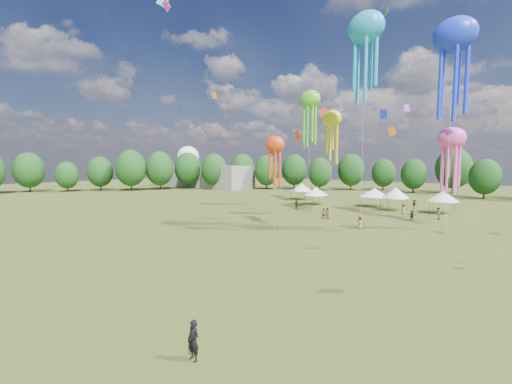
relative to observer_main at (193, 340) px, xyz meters
The scene contains 10 objects.
ground 8.50m from the observer_main, behind, with size 300.00×300.00×0.00m, color #384416.
observer_main is the anchor object (origin of this frame).
spectator_near 39.80m from the observer_main, 107.93° to the left, with size 0.85×0.67×1.76m, color gray.
spectators_far 47.32m from the observer_main, 97.37° to the left, with size 24.15×26.62×1.93m.
festival_tents 57.77m from the observer_main, 103.93° to the left, with size 36.05×11.65×4.38m.
show_kites 44.80m from the observer_main, 99.52° to the left, with size 31.95×27.99×28.81m.
small_kites 54.47m from the observer_main, 102.14° to the left, with size 73.53×64.68×45.48m.
treeline 65.04m from the observer_main, 100.89° to the left, with size 201.57×95.24×13.43m.
hangar 108.70m from the observer_main, 137.71° to the left, with size 40.00×12.00×8.00m, color gray.
radome 125.02m from the observer_main, 140.62° to the left, with size 9.00×9.00×16.00m.
Camera 1 is at (19.29, -10.18, 8.88)m, focal length 22.75 mm.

